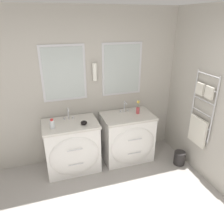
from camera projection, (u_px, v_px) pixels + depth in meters
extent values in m
cube|color=#B2ADA3|center=(76.00, 89.00, 3.67)|extent=(5.20, 0.06, 2.60)
cube|color=silver|center=(64.00, 73.00, 3.47)|extent=(0.71, 0.01, 0.90)
cube|color=#B2BCBA|center=(64.00, 74.00, 3.46)|extent=(0.64, 0.01, 0.83)
cube|color=silver|center=(122.00, 69.00, 3.75)|extent=(0.71, 0.01, 0.90)
cube|color=#B2BCBA|center=(122.00, 69.00, 3.74)|extent=(0.64, 0.01, 0.83)
cylinder|color=white|center=(95.00, 72.00, 3.57)|extent=(0.07, 0.07, 0.29)
cube|color=silver|center=(94.00, 71.00, 3.61)|extent=(0.05, 0.02, 0.08)
cube|color=#B2ADA3|center=(219.00, 102.00, 3.11)|extent=(0.06, 4.30, 2.60)
cylinder|color=silver|center=(213.00, 112.00, 3.14)|extent=(0.02, 0.02, 1.05)
cylinder|color=silver|center=(193.00, 102.00, 3.54)|extent=(0.02, 0.02, 1.05)
cylinder|color=silver|center=(208.00, 75.00, 3.14)|extent=(0.02, 0.45, 0.02)
cylinder|color=silver|center=(206.00, 88.00, 3.22)|extent=(0.02, 0.45, 0.02)
cylinder|color=silver|center=(204.00, 100.00, 3.30)|extent=(0.02, 0.45, 0.02)
cylinder|color=silver|center=(202.00, 112.00, 3.38)|extent=(0.02, 0.45, 0.02)
cylinder|color=silver|center=(200.00, 124.00, 3.46)|extent=(0.02, 0.45, 0.02)
cylinder|color=silver|center=(198.00, 135.00, 3.53)|extent=(0.02, 0.45, 0.02)
cube|color=silver|center=(198.00, 131.00, 3.50)|extent=(0.04, 0.38, 0.45)
cube|color=silver|center=(209.00, 93.00, 3.15)|extent=(0.04, 0.15, 0.18)
cube|color=silver|center=(200.00, 89.00, 3.32)|extent=(0.04, 0.15, 0.18)
cube|color=white|center=(72.00, 147.00, 3.66)|extent=(0.86, 0.57, 0.82)
ellipsoid|color=white|center=(75.00, 156.00, 3.41)|extent=(0.79, 0.13, 0.69)
cube|color=beige|center=(70.00, 124.00, 3.49)|extent=(0.88, 0.60, 0.04)
ellipsoid|color=white|center=(71.00, 127.00, 3.48)|extent=(0.35, 0.30, 0.11)
cylinder|color=silver|center=(75.00, 150.00, 3.29)|extent=(0.24, 0.01, 0.01)
cylinder|color=silver|center=(76.00, 164.00, 3.39)|extent=(0.24, 0.01, 0.01)
cube|color=white|center=(127.00, 138.00, 3.95)|extent=(0.86, 0.57, 0.82)
ellipsoid|color=white|center=(133.00, 146.00, 3.70)|extent=(0.79, 0.13, 0.69)
cube|color=beige|center=(127.00, 116.00, 3.78)|extent=(0.88, 0.60, 0.04)
ellipsoid|color=white|center=(128.00, 119.00, 3.76)|extent=(0.35, 0.30, 0.11)
cylinder|color=silver|center=(135.00, 140.00, 3.57)|extent=(0.24, 0.01, 0.01)
cylinder|color=silver|center=(135.00, 153.00, 3.67)|extent=(0.24, 0.01, 0.01)
cylinder|color=silver|center=(68.00, 114.00, 3.58)|extent=(0.02, 0.02, 0.20)
cylinder|color=silver|center=(68.00, 110.00, 3.50)|extent=(0.02, 0.11, 0.02)
cylinder|color=silver|center=(64.00, 119.00, 3.59)|extent=(0.03, 0.03, 0.04)
cylinder|color=silver|center=(73.00, 117.00, 3.63)|extent=(0.03, 0.03, 0.04)
cylinder|color=silver|center=(124.00, 107.00, 3.87)|extent=(0.02, 0.02, 0.20)
cylinder|color=silver|center=(126.00, 103.00, 3.78)|extent=(0.02, 0.11, 0.02)
cylinder|color=silver|center=(121.00, 111.00, 3.88)|extent=(0.03, 0.03, 0.04)
cylinder|color=silver|center=(128.00, 110.00, 3.92)|extent=(0.03, 0.03, 0.04)
cylinder|color=silver|center=(52.00, 124.00, 3.29)|extent=(0.07, 0.07, 0.13)
cylinder|color=red|center=(52.00, 120.00, 3.26)|extent=(0.05, 0.05, 0.02)
ellipsoid|color=black|center=(84.00, 123.00, 3.42)|extent=(0.10, 0.10, 0.06)
cylinder|color=#CC4C51|center=(138.00, 110.00, 3.81)|extent=(0.06, 0.06, 0.11)
cylinder|color=#477238|center=(138.00, 105.00, 3.77)|extent=(0.01, 0.01, 0.10)
sphere|color=#E5BF47|center=(138.00, 102.00, 3.75)|extent=(0.05, 0.05, 0.05)
cylinder|color=#282626|center=(179.00, 158.00, 3.87)|extent=(0.20, 0.20, 0.24)
torus|color=#282626|center=(180.00, 153.00, 3.83)|extent=(0.20, 0.20, 0.01)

